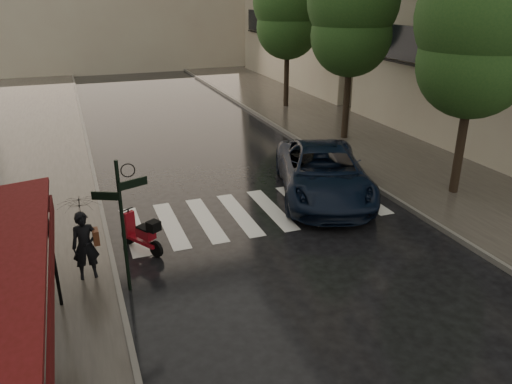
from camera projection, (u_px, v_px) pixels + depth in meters
ground at (218, 362)px, 9.12m from camera, size 120.00×120.00×0.00m
sidewalk_near at (4, 176)px, 18.04m from camera, size 6.00×60.00×0.12m
sidewalk_far at (358, 137)px, 22.84m from camera, size 5.50×60.00×0.12m
curb_near at (92, 166)px, 19.02m from camera, size 0.12×60.00×0.16m
curb_far at (303, 143)px, 21.92m from camera, size 0.12×60.00×0.16m
crosswalk at (256, 212)px, 15.29m from camera, size 7.85×3.20×0.01m
signpost at (122, 216)px, 10.64m from camera, size 1.17×0.29×3.10m
tree_near at (479, 27)px, 14.57m from camera, size 3.80×3.80×7.99m
tree_mid at (353, 9)px, 20.51m from camera, size 3.80×3.80×8.34m
tree_far at (288, 7)px, 26.70m from camera, size 3.80×3.80×8.16m
pedestrian_with_umbrella at (81, 213)px, 11.00m from camera, size 1.00×1.02×2.44m
scooter at (142, 234)px, 12.84m from camera, size 0.92×1.38×1.02m
parked_car at (323, 172)px, 16.21m from camera, size 4.43×6.41×1.63m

